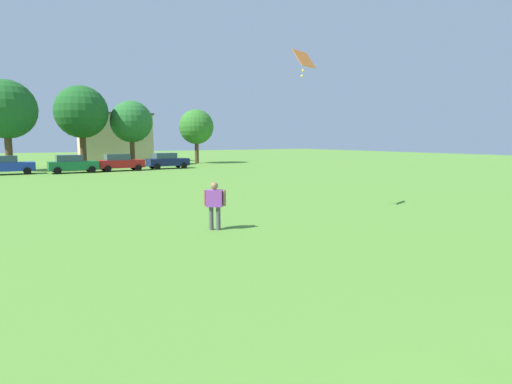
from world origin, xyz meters
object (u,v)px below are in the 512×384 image
Objects in this scene: tree_center_right at (81,112)px; tree_right at (131,122)px; adult_bystander at (215,202)px; parked_car_navy_3 at (167,161)px; parked_car_green_1 at (72,164)px; kite at (304,60)px; parked_car_blue_0 at (7,165)px; tree_center_left at (6,109)px; parked_car_red_2 at (120,162)px; tree_far_right at (196,127)px.

tree_center_right reaches higher than tree_right.
parked_car_navy_3 reaches higher than adult_bystander.
parked_car_green_1 is 12.39m from tree_right.
tree_center_right is (1.66, 37.59, 5.13)m from adult_bystander.
parked_car_navy_3 is (4.09, 28.81, -5.49)m from kite.
adult_bystander is 1.38× the size of kite.
tree_center_right is at bearing 44.37° from parked_car_blue_0.
kite is 0.13× the size of tree_center_right.
tree_center_left is (-10.33, 33.39, -0.37)m from kite.
kite reaches higher than parked_car_blue_0.
parked_car_green_1 is at bearing -132.57° from tree_right.
parked_car_navy_3 is 0.56× the size of tree_right.
tree_center_right is (-2.09, 8.22, 5.26)m from parked_car_red_2.
tree_far_right is (16.17, 8.51, 3.84)m from parked_car_green_1.
kite is 28.97m from parked_car_green_1.
tree_far_right reaches higher than parked_car_green_1.
tree_center_right reaches higher than adult_bystander.
adult_bystander is 30.75m from parked_car_blue_0.
tree_center_left is (-5.62, 34.59, 4.98)m from adult_bystander.
parked_car_blue_0 is 0.56× the size of tree_right.
kite is 36.58m from tree_right.
tree_right reaches higher than parked_car_blue_0.
parked_car_navy_3 is at bearing -131.28° from tree_far_right.
tree_right is at bearing 86.11° from kite.
kite reaches higher than adult_bystander.
kite is at bearing -130.36° from adult_bystander.
parked_car_green_1 is 8.98m from tree_center_left.
adult_bystander is at bearing -78.89° from parked_car_blue_0.
tree_right is at bearing 47.43° from parked_car_green_1.
parked_car_navy_3 is at bearing -71.01° from adult_bystander.
tree_far_right reaches higher than parked_car_red_2.
parked_car_blue_0 is (-5.92, 30.18, -0.14)m from adult_bystander.
tree_center_right is at bearing 74.69° from parked_car_green_1.
parked_car_blue_0 is 1.00× the size of parked_car_navy_3.
tree_right reaches higher than tree_far_right.
parked_car_red_2 is 14.89m from tree_far_right.
tree_center_left is at bearing -45.42° from adult_bystander.
adult_bystander is 31.28m from parked_car_navy_3.
kite is 31.35m from parked_car_blue_0.
tree_center_left reaches higher than parked_car_navy_3.
tree_center_right is 13.92m from tree_far_right.
parked_car_red_2 reaches higher than adult_bystander.
tree_right is at bearing 67.44° from parked_car_red_2.
tree_center_left is 13.20m from tree_right.
tree_center_left is (-4.96, 5.46, 5.12)m from parked_car_green_1.
kite is 36.52m from tree_center_right.
parked_car_blue_0 is (-10.64, 28.97, -5.49)m from kite.
tree_center_right is (2.32, 8.46, 5.26)m from parked_car_green_1.
parked_car_red_2 is 1.00× the size of parked_car_navy_3.
parked_car_red_2 is at bearing -29.14° from tree_center_left.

